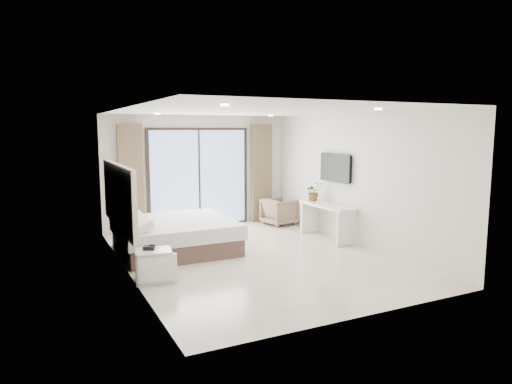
% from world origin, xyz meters
% --- Properties ---
extents(ground, '(6.20, 6.20, 0.00)m').
position_xyz_m(ground, '(0.00, 0.00, 0.00)').
color(ground, beige).
rests_on(ground, ground).
extents(room_shell, '(4.62, 6.22, 2.72)m').
position_xyz_m(room_shell, '(-0.20, 0.87, 1.58)').
color(room_shell, silver).
rests_on(room_shell, ground).
extents(bed, '(2.17, 2.07, 0.75)m').
position_xyz_m(bed, '(-1.22, 1.04, 0.32)').
color(bed, brown).
rests_on(bed, ground).
extents(nightstand, '(0.62, 0.54, 0.50)m').
position_xyz_m(nightstand, '(-2.02, -0.57, 0.25)').
color(nightstand, white).
rests_on(nightstand, ground).
extents(phone, '(0.22, 0.20, 0.06)m').
position_xyz_m(phone, '(-2.07, -0.53, 0.54)').
color(phone, black).
rests_on(phone, nightstand).
extents(console_desk, '(0.48, 1.53, 0.77)m').
position_xyz_m(console_desk, '(2.04, 0.57, 0.56)').
color(console_desk, white).
rests_on(console_desk, ground).
extents(plant, '(0.42, 0.45, 0.33)m').
position_xyz_m(plant, '(2.04, 1.11, 0.93)').
color(plant, '#33662D').
rests_on(plant, console_desk).
extents(armchair, '(0.77, 0.81, 0.73)m').
position_xyz_m(armchair, '(1.85, 2.35, 0.36)').
color(armchair, '#7C6A51').
rests_on(armchair, ground).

